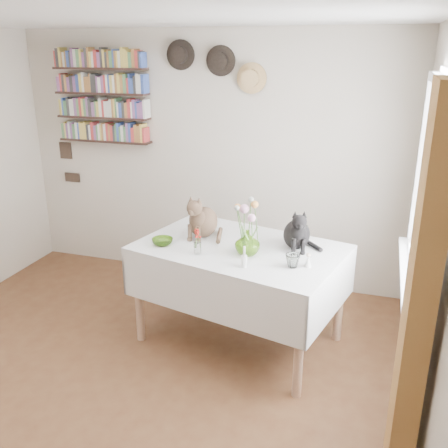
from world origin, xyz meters
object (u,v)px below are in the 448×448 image
(flower_vase, at_px, (247,243))
(bookshelf_unit, at_px, (102,97))
(black_cat, at_px, (297,227))
(tabby_cat, at_px, (203,214))
(dining_table, at_px, (240,270))

(flower_vase, height_order, bookshelf_unit, bookshelf_unit)
(bookshelf_unit, bearing_deg, flower_vase, -32.99)
(black_cat, bearing_deg, bookshelf_unit, 140.45)
(tabby_cat, distance_m, bookshelf_unit, 1.88)
(tabby_cat, relative_size, black_cat, 1.11)
(bookshelf_unit, bearing_deg, tabby_cat, -33.31)
(tabby_cat, bearing_deg, flower_vase, -20.89)
(flower_vase, bearing_deg, black_cat, 38.64)
(black_cat, bearing_deg, dining_table, 179.78)
(tabby_cat, xyz_separation_m, black_cat, (0.78, -0.02, -0.02))
(dining_table, bearing_deg, bookshelf_unit, 148.78)
(black_cat, distance_m, flower_vase, 0.42)
(black_cat, xyz_separation_m, bookshelf_unit, (-2.19, 0.95, 0.83))
(tabby_cat, height_order, bookshelf_unit, bookshelf_unit)
(tabby_cat, xyz_separation_m, bookshelf_unit, (-1.42, 0.93, 0.82))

